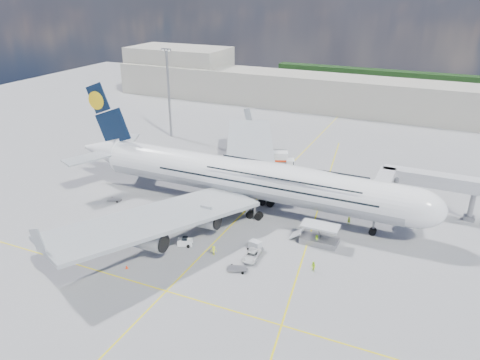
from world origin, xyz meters
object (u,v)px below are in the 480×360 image
at_px(cone_tail, 111,198).
at_px(crew_wing, 157,233).
at_px(cone_wing_right_inner, 127,233).
at_px(dolly_back, 114,199).
at_px(dolly_row_a, 169,214).
at_px(crew_tug, 214,251).
at_px(jet_bridge, 412,183).
at_px(cone_wing_right_outer, 127,267).
at_px(cargo_loader, 318,237).
at_px(catering_truck_inner, 280,161).
at_px(service_van, 252,256).
at_px(cone_wing_left_outer, 264,157).
at_px(cone_wing_left_inner, 243,172).
at_px(airliner, 248,178).
at_px(crew_loader, 313,267).
at_px(crew_nose, 349,220).
at_px(cone_nose, 403,224).
at_px(dolly_row_c, 135,227).
at_px(catering_truck_outer, 251,147).
at_px(light_mast, 169,92).
at_px(baggage_tug, 185,242).
at_px(dolly_nose_near, 237,269).
at_px(dolly_row_b, 126,219).
at_px(crew_van, 317,240).
at_px(dolly_nose_far, 255,245).

bearing_deg(cone_tail, crew_wing, -28.18).
bearing_deg(cone_wing_right_inner, dolly_back, 137.02).
bearing_deg(dolly_row_a, crew_tug, -10.88).
xyz_separation_m(jet_bridge, cone_wing_right_outer, (-38.89, -38.48, -6.56)).
height_order(cargo_loader, dolly_back, cargo_loader).
height_order(cargo_loader, crew_wing, cargo_loader).
distance_m(catering_truck_inner, service_van, 41.62).
xyz_separation_m(cone_wing_left_outer, cone_wing_right_outer, (-0.97, -56.89, 0.02)).
distance_m(cargo_loader, cone_wing_left_inner, 35.07).
height_order(airliner, crew_loader, airliner).
bearing_deg(crew_nose, airliner, 154.86).
height_order(jet_bridge, cone_nose, jet_bridge).
bearing_deg(cone_wing_right_outer, catering_truck_inner, 81.78).
xyz_separation_m(dolly_row_c, cone_tail, (-12.27, 8.40, -0.13)).
bearing_deg(catering_truck_outer, light_mast, 169.00).
distance_m(dolly_back, crew_nose, 48.25).
bearing_deg(cargo_loader, baggage_tug, -153.68).
xyz_separation_m(crew_loader, crew_wing, (-28.58, -1.34, 0.04)).
distance_m(service_van, cone_wing_left_inner, 37.69).
height_order(dolly_row_a, dolly_back, dolly_row_a).
distance_m(jet_bridge, cone_wing_right_inner, 54.66).
bearing_deg(dolly_row_a, catering_truck_outer, 110.26).
height_order(airliner, crew_wing, airliner).
bearing_deg(jet_bridge, dolly_row_c, -149.36).
bearing_deg(cone_wing_right_outer, dolly_row_a, 101.50).
bearing_deg(dolly_nose_near, service_van, 57.67).
bearing_deg(dolly_back, crew_tug, -38.73).
height_order(dolly_row_a, cone_nose, cone_nose).
xyz_separation_m(dolly_row_c, crew_tug, (17.59, -2.09, 0.50)).
relative_size(dolly_row_b, crew_loader, 1.74).
xyz_separation_m(catering_truck_outer, crew_tug, (14.21, -48.89, -1.06)).
bearing_deg(airliner, baggage_tug, -104.18).
bearing_deg(light_mast, cone_wing_left_outer, -10.05).
bearing_deg(dolly_row_a, crew_loader, 8.54).
xyz_separation_m(light_mast, crew_tug, (41.81, -53.16, -12.34)).
bearing_deg(cone_wing_left_inner, cone_wing_right_outer, -90.80).
height_order(catering_truck_inner, cone_nose, catering_truck_inner).
xyz_separation_m(dolly_row_b, crew_nose, (38.67, 17.32, -0.20)).
height_order(light_mast, crew_nose, light_mast).
xyz_separation_m(light_mast, baggage_tug, (35.84, -52.48, -12.50)).
relative_size(service_van, crew_van, 2.54).
bearing_deg(crew_wing, cone_wing_right_inner, 99.58).
bearing_deg(cone_wing_left_outer, crew_tug, -78.20).
relative_size(dolly_row_a, dolly_nose_far, 1.29).
bearing_deg(cargo_loader, dolly_row_a, -176.18).
height_order(dolly_row_a, crew_wing, crew_wing).
distance_m(light_mast, crew_loader, 78.52).
bearing_deg(dolly_row_c, cone_wing_right_inner, -100.30).
height_order(crew_tug, cone_wing_right_outer, crew_tug).
relative_size(airliner, catering_truck_outer, 11.36).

